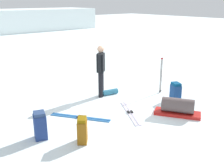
% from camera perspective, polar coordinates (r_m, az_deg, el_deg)
% --- Properties ---
extents(ground_plane, '(80.00, 80.00, 0.00)m').
position_cam_1_polar(ground_plane, '(8.24, 0.00, -4.65)').
color(ground_plane, white).
extents(skier_standing, '(0.45, 0.40, 1.70)m').
position_cam_1_polar(skier_standing, '(8.79, -2.37, 3.30)').
color(skier_standing, black).
rests_on(skier_standing, ground_plane).
extents(ski_pair_near, '(1.09, 1.52, 0.05)m').
position_cam_1_polar(ski_pair_near, '(7.50, -6.77, -7.00)').
color(ski_pair_near, '#2762A2').
rests_on(ski_pair_near, ground_plane).
extents(ski_pair_far, '(0.98, 1.58, 0.05)m').
position_cam_1_polar(ski_pair_far, '(7.76, 3.84, -6.04)').
color(ski_pair_far, silver).
rests_on(ski_pair_far, ground_plane).
extents(backpack_large_dark, '(0.37, 0.38, 0.60)m').
position_cam_1_polar(backpack_large_dark, '(6.18, -6.30, -9.72)').
color(backpack_large_dark, '#875212').
rests_on(backpack_large_dark, ground_plane).
extents(backpack_bright, '(0.37, 0.41, 0.60)m').
position_cam_1_polar(backpack_bright, '(8.80, 13.29, -1.65)').
color(backpack_bright, navy).
rests_on(backpack_bright, ground_plane).
extents(backpack_small_spare, '(0.36, 0.39, 0.66)m').
position_cam_1_polar(backpack_small_spare, '(6.51, -14.95, -8.48)').
color(backpack_small_spare, navy).
rests_on(backpack_small_spare, ground_plane).
extents(ski_poles_planted_near, '(0.15, 0.09, 1.23)m').
position_cam_1_polar(ski_poles_planted_near, '(9.35, 10.33, 2.20)').
color(ski_poles_planted_near, black).
rests_on(ski_poles_planted_near, ground_plane).
extents(gear_sled, '(1.05, 1.31, 0.49)m').
position_cam_1_polar(gear_sled, '(7.76, 13.73, -4.82)').
color(gear_sled, red).
rests_on(gear_sled, ground_plane).
extents(sleeping_mat_rolled, '(0.57, 0.29, 0.18)m').
position_cam_1_polar(sleeping_mat_rolled, '(9.18, -0.41, -1.70)').
color(sleeping_mat_rolled, teal).
rests_on(sleeping_mat_rolled, ground_plane).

